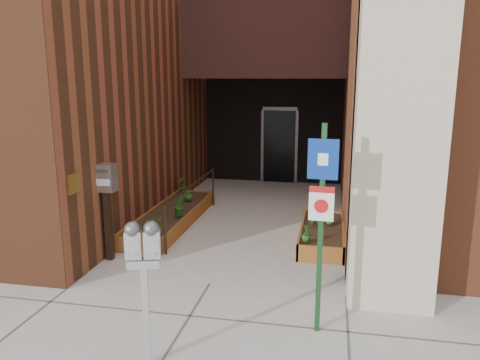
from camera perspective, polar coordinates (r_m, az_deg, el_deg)
The scene contains 15 objects.
ground at distance 7.19m, azimuth -3.73°, elevation -12.48°, with size 80.00×80.00×0.00m, color #9E9991.
architecture at distance 13.47m, azimuth 3.24°, elevation 20.71°, with size 20.00×14.60×10.00m.
planter_left at distance 9.99m, azimuth -8.36°, elevation -4.55°, with size 0.90×3.60×0.30m.
planter_right at distance 8.97m, azimuth 9.97°, elevation -6.59°, with size 0.80×2.20×0.30m.
handrail at distance 9.63m, azimuth -5.77°, elevation -1.34°, with size 0.04×3.34×0.90m.
parking_meter at distance 4.94m, azimuth -11.72°, elevation -8.97°, with size 0.37×0.22×1.60m.
sign_post at distance 5.46m, azimuth 9.89°, elevation -3.38°, with size 0.35×0.09×2.52m.
payment_dropbox at distance 8.00m, azimuth -15.97°, elevation -1.33°, with size 0.33×0.26×1.65m.
shrub_left_a at distance 8.36m, azimuth -10.25°, elevation -5.40°, with size 0.35×0.35×0.39m, color #255E1B.
shrub_left_b at distance 9.49m, azimuth -7.47°, elevation -3.10°, with size 0.23×0.23×0.41m, color #1D5C1A.
shrub_left_c at distance 10.65m, azimuth -6.32°, elevation -1.55°, with size 0.19×0.19×0.34m, color #27621C.
shrub_left_d at distance 11.46m, azimuth -7.17°, elevation -0.49°, with size 0.20×0.20×0.38m, color #1C5819.
shrub_right_a at distance 8.02m, azimuth 8.08°, elevation -6.43°, with size 0.17×0.17×0.30m, color #1E5718.
shrub_right_b at distance 8.93m, azimuth 8.98°, elevation -4.23°, with size 0.20×0.20×0.38m, color #18571E.
shrub_right_c at distance 9.04m, azimuth 10.88°, elevation -4.36°, with size 0.27×0.27×0.30m, color #2B601B.
Camera 1 is at (1.72, -6.29, 3.01)m, focal length 35.00 mm.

